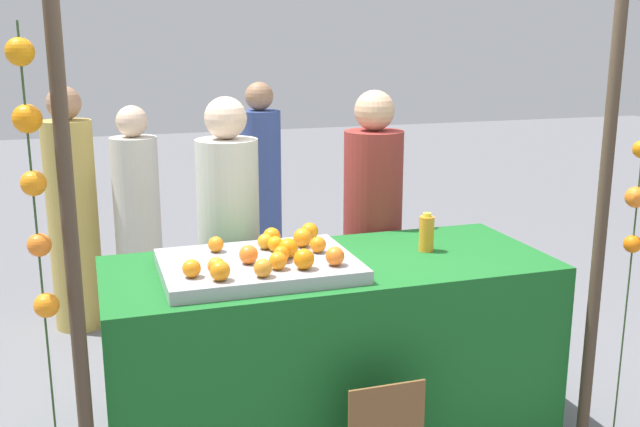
% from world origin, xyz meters
% --- Properties ---
extents(stall_counter, '(2.10, 0.87, 0.91)m').
position_xyz_m(stall_counter, '(0.00, 0.00, 0.45)').
color(stall_counter, '#196023').
rests_on(stall_counter, ground_plane).
extents(orange_tray, '(0.86, 0.63, 0.06)m').
position_xyz_m(orange_tray, '(-0.35, -0.05, 0.94)').
color(orange_tray, '#9EA0A5').
rests_on(orange_tray, stall_counter).
extents(orange_0, '(0.07, 0.07, 0.07)m').
position_xyz_m(orange_0, '(-0.51, 0.13, 1.01)').
color(orange_0, orange).
rests_on(orange_0, orange_tray).
extents(orange_1, '(0.08, 0.08, 0.08)m').
position_xyz_m(orange_1, '(-0.67, -0.21, 1.01)').
color(orange_1, orange).
rests_on(orange_1, orange_tray).
extents(orange_2, '(0.09, 0.09, 0.09)m').
position_xyz_m(orange_2, '(-0.04, 0.19, 1.01)').
color(orange_2, orange).
rests_on(orange_2, orange_tray).
extents(orange_3, '(0.08, 0.08, 0.08)m').
position_xyz_m(orange_3, '(-0.39, -0.29, 1.01)').
color(orange_3, orange).
rests_on(orange_3, orange_tray).
extents(orange_4, '(0.09, 0.09, 0.09)m').
position_xyz_m(orange_4, '(-0.11, 0.09, 1.01)').
color(orange_4, orange).
rests_on(orange_4, orange_tray).
extents(orange_5, '(0.09, 0.09, 0.09)m').
position_xyz_m(orange_5, '(-0.20, -0.24, 1.01)').
color(orange_5, orange).
rests_on(orange_5, orange_tray).
extents(orange_6, '(0.08, 0.08, 0.08)m').
position_xyz_m(orange_6, '(-0.07, -0.03, 1.01)').
color(orange_6, orange).
rests_on(orange_6, orange_tray).
extents(orange_7, '(0.08, 0.08, 0.08)m').
position_xyz_m(orange_7, '(-0.41, -0.09, 1.01)').
color(orange_7, orange).
rests_on(orange_7, orange_tray).
extents(orange_8, '(0.08, 0.08, 0.08)m').
position_xyz_m(orange_8, '(-0.05, -0.23, 1.01)').
color(orange_8, orange).
rests_on(orange_8, orange_tray).
extents(orange_9, '(0.08, 0.08, 0.08)m').
position_xyz_m(orange_9, '(-0.31, -0.21, 1.01)').
color(orange_9, orange).
rests_on(orange_9, orange_tray).
extents(orange_10, '(0.07, 0.07, 0.07)m').
position_xyz_m(orange_10, '(-0.57, -0.20, 1.01)').
color(orange_10, orange).
rests_on(orange_10, orange_tray).
extents(orange_11, '(0.07, 0.07, 0.07)m').
position_xyz_m(orange_11, '(-0.25, 0.05, 1.00)').
color(orange_11, orange).
rests_on(orange_11, orange_tray).
extents(orange_12, '(0.09, 0.09, 0.09)m').
position_xyz_m(orange_12, '(-0.22, -0.06, 1.01)').
color(orange_12, orange).
rests_on(orange_12, orange_tray).
extents(orange_13, '(0.08, 0.08, 0.08)m').
position_xyz_m(orange_13, '(-0.57, -0.29, 1.01)').
color(orange_13, orange).
rests_on(orange_13, orange_tray).
extents(orange_14, '(0.07, 0.07, 0.07)m').
position_xyz_m(orange_14, '(-0.28, 0.10, 1.01)').
color(orange_14, orange).
rests_on(orange_14, orange_tray).
extents(orange_15, '(0.08, 0.08, 0.08)m').
position_xyz_m(orange_15, '(-0.24, 0.17, 1.01)').
color(orange_15, orange).
rests_on(orange_15, orange_tray).
extents(orange_16, '(0.07, 0.07, 0.07)m').
position_xyz_m(orange_16, '(-0.26, -0.11, 1.01)').
color(orange_16, orange).
rests_on(orange_16, orange_tray).
extents(juice_bottle, '(0.07, 0.07, 0.19)m').
position_xyz_m(juice_bottle, '(0.51, 0.03, 1.00)').
color(juice_bottle, orange).
rests_on(juice_bottle, stall_counter).
extents(vendor_left, '(0.33, 0.33, 1.64)m').
position_xyz_m(vendor_left, '(-0.35, 0.64, 0.76)').
color(vendor_left, beige).
rests_on(vendor_left, ground_plane).
extents(vendor_right, '(0.33, 0.33, 1.66)m').
position_xyz_m(vendor_right, '(0.47, 0.63, 0.77)').
color(vendor_right, maroon).
rests_on(vendor_right, ground_plane).
extents(crowd_person_0, '(0.32, 0.32, 1.60)m').
position_xyz_m(crowd_person_0, '(0.23, 2.37, 0.75)').
color(crowd_person_0, '#384C8C').
rests_on(crowd_person_0, ground_plane).
extents(crowd_person_1, '(0.33, 0.33, 1.63)m').
position_xyz_m(crowd_person_1, '(-1.17, 1.89, 0.76)').
color(crowd_person_1, tan).
rests_on(crowd_person_1, ground_plane).
extents(crowd_person_2, '(0.30, 0.30, 1.51)m').
position_xyz_m(crowd_person_2, '(-0.76, 1.73, 0.70)').
color(crowd_person_2, beige).
rests_on(crowd_person_2, ground_plane).
extents(canopy_post_left, '(0.06, 0.06, 2.25)m').
position_xyz_m(canopy_post_left, '(-1.13, -0.47, 1.13)').
color(canopy_post_left, '#473828').
rests_on(canopy_post_left, ground_plane).
extents(canopy_post_right, '(0.06, 0.06, 2.25)m').
position_xyz_m(canopy_post_right, '(1.13, -0.47, 1.13)').
color(canopy_post_right, '#473828').
rests_on(canopy_post_right, ground_plane).
extents(garland_strand_left, '(0.10, 0.11, 1.99)m').
position_xyz_m(garland_strand_left, '(-1.23, -0.49, 1.48)').
color(garland_strand_left, '#2D4C23').
rests_on(garland_strand_left, ground_plane).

